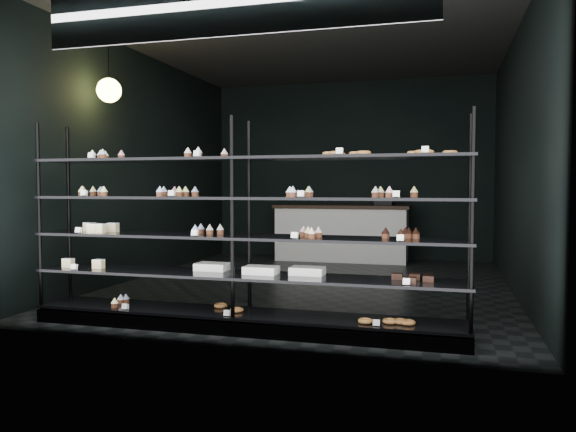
% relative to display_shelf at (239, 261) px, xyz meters
% --- Properties ---
extents(room, '(5.01, 6.01, 3.20)m').
position_rel_display_shelf_xyz_m(room, '(0.11, 2.45, 0.97)').
color(room, black).
rests_on(room, ground).
extents(display_shelf, '(4.00, 0.50, 1.91)m').
position_rel_display_shelf_xyz_m(display_shelf, '(0.00, 0.00, 0.00)').
color(display_shelf, black).
rests_on(display_shelf, room).
extents(signage, '(3.30, 0.05, 0.50)m').
position_rel_display_shelf_xyz_m(signage, '(0.11, -0.48, 2.12)').
color(signage, '#0D0C3F').
rests_on(signage, room).
extents(pendant_lamp, '(0.29, 0.29, 0.87)m').
position_rel_display_shelf_xyz_m(pendant_lamp, '(-2.09, 1.20, 1.82)').
color(pendant_lamp, black).
rests_on(pendant_lamp, room).
extents(service_counter, '(2.35, 0.65, 1.23)m').
position_rel_display_shelf_xyz_m(service_counter, '(0.07, 4.95, -0.13)').
color(service_counter, white).
rests_on(service_counter, room).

